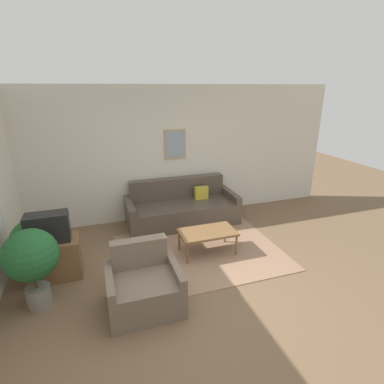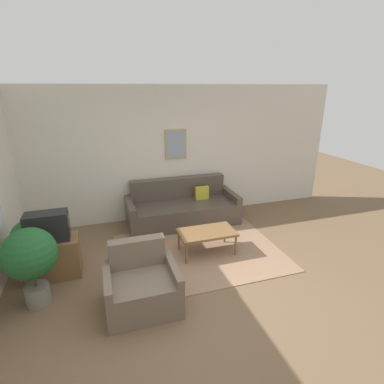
{
  "view_description": "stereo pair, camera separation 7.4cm",
  "coord_description": "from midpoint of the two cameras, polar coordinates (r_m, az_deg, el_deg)",
  "views": [
    {
      "loc": [
        -1.14,
        -3.04,
        2.65
      ],
      "look_at": [
        0.47,
        1.8,
        0.85
      ],
      "focal_mm": 28.0,
      "sensor_mm": 36.0,
      "label": 1
    },
    {
      "loc": [
        -1.07,
        -3.06,
        2.65
      ],
      "look_at": [
        0.47,
        1.8,
        0.85
      ],
      "focal_mm": 28.0,
      "sensor_mm": 36.0,
      "label": 2
    }
  ],
  "objects": [
    {
      "name": "ground_plane",
      "position": [
        4.19,
        1.91,
        -19.83
      ],
      "size": [
        16.0,
        16.0,
        0.0
      ],
      "primitive_type": "plane",
      "color": "brown"
    },
    {
      "name": "potted_plant_tall",
      "position": [
        4.21,
        -27.99,
        -10.93
      ],
      "size": [
        0.64,
        0.64,
        1.06
      ],
      "color": "slate",
      "rests_on": "ground_plane"
    },
    {
      "name": "coffee_table",
      "position": [
        4.99,
        3.28,
        -7.87
      ],
      "size": [
        0.93,
        0.53,
        0.4
      ],
      "color": "brown",
      "rests_on": "ground_plane"
    },
    {
      "name": "wall_back",
      "position": [
        6.14,
        -6.86,
        7.07
      ],
      "size": [
        8.0,
        0.09,
        2.7
      ],
      "color": "beige",
      "rests_on": "ground_plane"
    },
    {
      "name": "armchair",
      "position": [
        3.99,
        -9.01,
        -17.32
      ],
      "size": [
        0.9,
        0.76,
        0.81
      ],
      "rotation": [
        0.0,
        0.0,
        0.19
      ],
      "color": "#6B5B4C",
      "rests_on": "ground_plane"
    },
    {
      "name": "potted_plant_small",
      "position": [
        4.9,
        -27.62,
        -8.1
      ],
      "size": [
        0.61,
        0.61,
        0.89
      ],
      "color": "#935638",
      "rests_on": "ground_plane"
    },
    {
      "name": "area_rug",
      "position": [
        5.17,
        1.79,
        -11.34
      ],
      "size": [
        2.69,
        2.06,
        0.01
      ],
      "color": "#937056",
      "rests_on": "ground_plane"
    },
    {
      "name": "tv",
      "position": [
        4.67,
        -25.42,
        -6.01
      ],
      "size": [
        0.57,
        0.28,
        0.42
      ],
      "color": "black",
      "rests_on": "tv_stand"
    },
    {
      "name": "potted_plant_by_window",
      "position": [
        5.0,
        -25.95,
        -7.79
      ],
      "size": [
        0.51,
        0.51,
        0.82
      ],
      "color": "beige",
      "rests_on": "ground_plane"
    },
    {
      "name": "tv_stand",
      "position": [
        4.89,
        -24.59,
        -11.36
      ],
      "size": [
        0.76,
        0.43,
        0.59
      ],
      "color": "brown",
      "rests_on": "ground_plane"
    },
    {
      "name": "couch",
      "position": [
        6.12,
        -1.52,
        -3.17
      ],
      "size": [
        2.21,
        0.9,
        0.87
      ],
      "color": "#4C4238",
      "rests_on": "ground_plane"
    }
  ]
}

